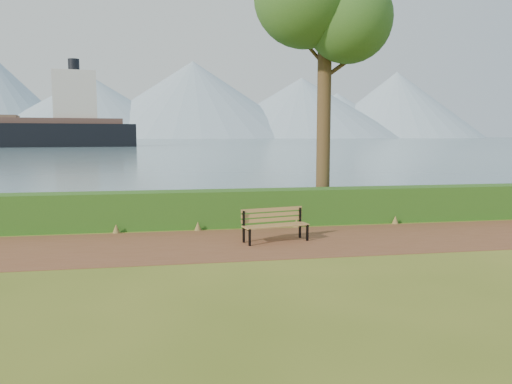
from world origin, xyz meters
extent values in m
plane|color=#4D5F1B|center=(0.00, 0.00, 0.00)|extent=(140.00, 140.00, 0.00)
cube|color=brown|center=(0.00, 0.30, 0.01)|extent=(40.00, 3.40, 0.01)
cube|color=#194213|center=(0.00, 2.60, 0.50)|extent=(32.00, 0.85, 1.00)
cube|color=#3F5A66|center=(0.00, 260.00, 0.01)|extent=(700.00, 510.00, 0.00)
cone|color=#7F97A9|center=(-60.00, 395.00, 24.00)|extent=(160.00, 160.00, 48.00)
cone|color=#7F97A9|center=(20.00, 405.00, 31.00)|extent=(190.00, 190.00, 62.00)
cone|color=#7F97A9|center=(110.00, 400.00, 25.00)|extent=(170.00, 170.00, 50.00)
cone|color=#7F97A9|center=(200.00, 410.00, 29.00)|extent=(150.00, 150.00, 58.00)
cone|color=#7F97A9|center=(-10.00, 430.00, 17.50)|extent=(120.00, 120.00, 35.00)
cone|color=#7F97A9|center=(150.00, 425.00, 20.00)|extent=(130.00, 130.00, 40.00)
cube|color=black|center=(-0.05, -0.03, 0.20)|extent=(0.05, 0.06, 0.40)
cube|color=black|center=(-0.13, 0.34, 0.38)|extent=(0.05, 0.06, 0.76)
cube|color=black|center=(-0.09, 0.15, 0.37)|extent=(0.14, 0.46, 0.04)
cube|color=black|center=(1.40, 0.27, 0.20)|extent=(0.05, 0.06, 0.40)
cube|color=black|center=(1.32, 0.65, 0.38)|extent=(0.05, 0.06, 0.76)
cube|color=black|center=(1.36, 0.46, 0.37)|extent=(0.14, 0.46, 0.04)
cube|color=#9D693C|center=(0.67, 0.14, 0.40)|extent=(1.57, 0.41, 0.03)
cube|color=#9D693C|center=(0.64, 0.25, 0.40)|extent=(1.57, 0.41, 0.03)
cube|color=#9D693C|center=(0.62, 0.36, 0.40)|extent=(1.57, 0.41, 0.03)
cube|color=#9D693C|center=(0.60, 0.47, 0.40)|extent=(1.57, 0.41, 0.03)
cube|color=#9D693C|center=(0.59, 0.52, 0.50)|extent=(1.56, 0.37, 0.09)
cube|color=#9D693C|center=(0.59, 0.52, 0.62)|extent=(1.56, 0.37, 0.09)
cube|color=#9D693C|center=(0.59, 0.52, 0.75)|extent=(1.56, 0.37, 0.09)
cylinder|color=#312214|center=(2.76, 3.39, 3.71)|extent=(0.41, 0.41, 7.42)
sphere|color=#1E4C19|center=(3.57, 3.94, 6.19)|extent=(2.68, 2.68, 2.68)
sphere|color=#1E4C19|center=(3.25, 2.78, 5.77)|extent=(2.47, 2.47, 2.47)
cylinder|color=#312214|center=(3.22, 3.39, 4.54)|extent=(1.08, 0.12, 0.81)
cylinder|color=#312214|center=(2.35, 3.49, 5.05)|extent=(0.84, 0.39, 0.74)
cube|color=beige|center=(-21.17, 102.85, 10.64)|extent=(9.82, 9.22, 10.64)
cylinder|color=black|center=(-21.17, 102.85, 16.93)|extent=(2.32, 2.32, 3.38)
cube|color=brown|center=(-35.31, 100.66, 6.19)|extent=(6.71, 7.20, 0.77)
camera|label=1|loc=(-1.86, -11.05, 2.53)|focal=35.00mm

